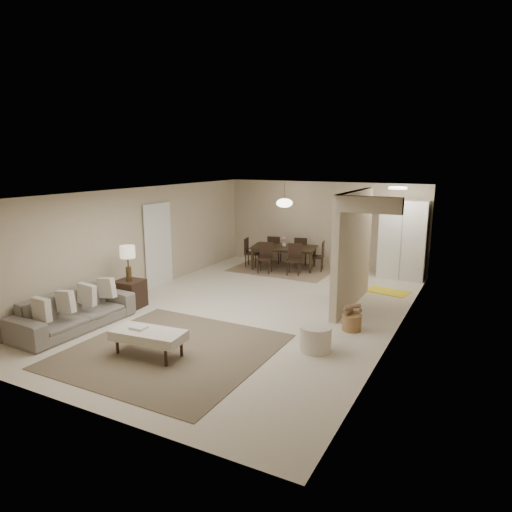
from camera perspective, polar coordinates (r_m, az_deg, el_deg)
The scene contains 22 objects.
floor at distance 9.83m, azimuth -0.59°, elevation -6.67°, with size 9.00×9.00×0.00m, color beige.
ceiling at distance 9.32m, azimuth -0.62°, elevation 8.03°, with size 9.00×9.00×0.00m, color white.
back_wall at distance 13.57m, azimuth 8.41°, elevation 3.90°, with size 6.00×6.00×0.00m, color #B8A78B.
left_wall at distance 11.20m, azimuth -14.28°, elevation 1.91°, with size 9.00×9.00×0.00m, color #B8A78B.
right_wall at distance 8.53m, azimuth 17.46°, elevation -1.43°, with size 9.00×9.00×0.00m, color #B8A78B.
partition at distance 9.98m, azimuth 11.99°, elevation 0.79°, with size 0.15×2.50×2.50m, color #B8A78B.
doorway at distance 11.67m, azimuth -12.16°, elevation 1.26°, with size 0.04×0.90×2.04m, color black.
pantry_cabinet at distance 12.69m, azimuth 17.91°, elevation 1.95°, with size 1.20×0.55×2.10m, color white.
flush_light at distance 11.61m, azimuth 17.30°, elevation 8.11°, with size 0.44×0.44×0.05m, color white.
living_rug at distance 7.94m, azimuth -10.61°, elevation -11.55°, with size 3.20×3.20×0.01m, color brown.
sofa at distance 9.32m, azimuth -21.80°, elevation -6.43°, with size 0.91×2.32×0.68m, color slate.
ottoman_bench at distance 7.72m, azimuth -13.28°, elevation -9.66°, with size 1.25×0.67×0.43m.
side_table at distance 10.25m, azimuth -15.48°, elevation -4.58°, with size 0.54×0.54×0.60m, color black.
table_lamp at distance 10.04m, azimuth -15.75°, elevation 0.13°, with size 0.32×0.32×0.76m.
round_pouf at distance 7.82m, azimuth 7.47°, elevation -10.17°, with size 0.55×0.55×0.43m, color beige.
wicker_basket at distance 8.82m, azimuth 11.89°, elevation -8.13°, with size 0.36×0.36×0.31m, color brown.
dining_rug at distance 13.35m, azimuth 3.47°, elevation -1.58°, with size 2.80×2.10×0.01m, color #7D664E.
dining_table at distance 13.28m, azimuth 3.49°, elevation -0.23°, with size 1.86×1.03×0.65m, color black.
dining_chairs at distance 13.25m, azimuth 3.49°, elevation 0.20°, with size 2.33×1.89×0.86m.
vase at distance 13.20m, azimuth 3.51°, elevation 1.45°, with size 0.14×0.14×0.14m, color silver.
yellow_mat at distance 11.51m, azimuth 16.11°, elevation -4.29°, with size 0.97×0.59×0.01m, color yellow.
pendant_light at distance 13.03m, azimuth 3.58°, elevation 6.63°, with size 0.46×0.46×0.71m.
Camera 1 is at (4.39, -8.20, 3.18)m, focal length 32.00 mm.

